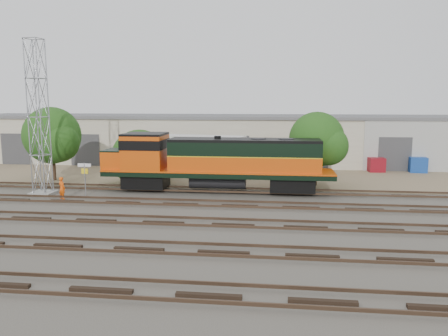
# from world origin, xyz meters

# --- Properties ---
(ground) EXTENTS (140.00, 140.00, 0.00)m
(ground) POSITION_xyz_m (0.00, 0.00, 0.00)
(ground) COLOR #47423A
(ground) RESTS_ON ground
(dirt_strip) EXTENTS (80.00, 16.00, 0.02)m
(dirt_strip) POSITION_xyz_m (0.00, 15.00, 0.01)
(dirt_strip) COLOR #726047
(dirt_strip) RESTS_ON ground
(tracks) EXTENTS (80.00, 20.40, 0.28)m
(tracks) POSITION_xyz_m (0.00, -3.00, 0.08)
(tracks) COLOR black
(tracks) RESTS_ON ground
(warehouse) EXTENTS (58.40, 10.40, 5.30)m
(warehouse) POSITION_xyz_m (0.04, 22.98, 2.65)
(warehouse) COLOR beige
(warehouse) RESTS_ON ground
(locomotive) EXTENTS (17.52, 3.07, 4.21)m
(locomotive) POSITION_xyz_m (1.62, 6.00, 2.41)
(locomotive) COLOR black
(locomotive) RESTS_ON tracks
(signal_tower) EXTENTS (1.67, 1.67, 11.32)m
(signal_tower) POSITION_xyz_m (-10.94, 3.69, 5.51)
(signal_tower) COLOR gray
(signal_tower) RESTS_ON ground
(sign_post) EXTENTS (1.00, 0.08, 2.44)m
(sign_post) POSITION_xyz_m (-7.63, 3.69, 1.71)
(sign_post) COLOR gray
(sign_post) RESTS_ON ground
(worker) EXTENTS (0.70, 0.61, 1.61)m
(worker) POSITION_xyz_m (-8.76, 2.34, 0.80)
(worker) COLOR #F0530D
(worker) RESTS_ON ground
(semi_trailer) EXTENTS (12.23, 4.53, 3.69)m
(semi_trailer) POSITION_xyz_m (-2.26, 14.14, 2.32)
(semi_trailer) COLOR silver
(semi_trailer) RESTS_ON ground
(dumpster_blue) EXTENTS (1.68, 1.58, 1.50)m
(dumpster_blue) POSITION_xyz_m (20.12, 17.64, 0.75)
(dumpster_blue) COLOR #153F95
(dumpster_blue) RESTS_ON ground
(dumpster_red) EXTENTS (1.60, 1.51, 1.40)m
(dumpster_red) POSITION_xyz_m (16.17, 17.44, 0.70)
(dumpster_red) COLOR maroon
(dumpster_red) RESTS_ON ground
(tree_west) EXTENTS (5.16, 4.91, 6.43)m
(tree_west) POSITION_xyz_m (-12.73, 9.05, 3.84)
(tree_west) COLOR #382619
(tree_west) RESTS_ON ground
(tree_mid) EXTENTS (5.06, 4.82, 4.82)m
(tree_mid) POSITION_xyz_m (-4.94, 9.03, 2.00)
(tree_mid) COLOR #382619
(tree_mid) RESTS_ON ground
(tree_east) EXTENTS (4.73, 4.50, 6.08)m
(tree_east) POSITION_xyz_m (9.84, 9.47, 3.71)
(tree_east) COLOR #382619
(tree_east) RESTS_ON ground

